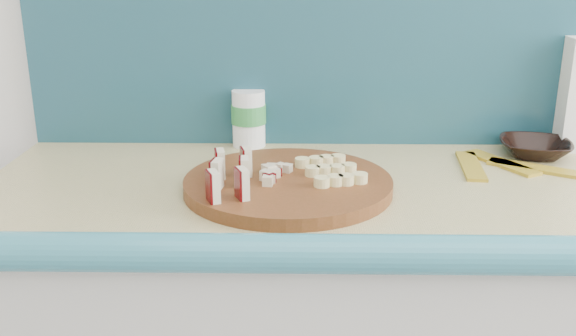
# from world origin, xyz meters

# --- Properties ---
(backsplash) EXTENTS (2.20, 0.02, 0.50)m
(backsplash) POSITION_xyz_m (0.10, 1.79, 1.16)
(backsplash) COLOR teal
(backsplash) RESTS_ON kitchen_counter
(cutting_board) EXTENTS (0.49, 0.49, 0.02)m
(cutting_board) POSITION_xyz_m (-0.41, 1.47, 0.92)
(cutting_board) COLOR #4F2B11
(cutting_board) RESTS_ON kitchen_counter
(apple_wedges) EXTENTS (0.08, 0.17, 0.05)m
(apple_wedges) POSITION_xyz_m (-0.51, 1.41, 0.96)
(apple_wedges) COLOR beige
(apple_wedges) RESTS_ON cutting_board
(apple_chunks) EXTENTS (0.06, 0.07, 0.02)m
(apple_chunks) POSITION_xyz_m (-0.43, 1.46, 0.94)
(apple_chunks) COLOR beige
(apple_chunks) RESTS_ON cutting_board
(banana_slices) EXTENTS (0.13, 0.16, 0.02)m
(banana_slices) POSITION_xyz_m (-0.33, 1.49, 0.94)
(banana_slices) COLOR #E4D68B
(banana_slices) RESTS_ON cutting_board
(brown_bowl) EXTENTS (0.18, 0.18, 0.04)m
(brown_bowl) POSITION_xyz_m (0.13, 1.69, 0.93)
(brown_bowl) COLOR black
(brown_bowl) RESTS_ON kitchen_counter
(canister) EXTENTS (0.08, 0.08, 0.13)m
(canister) POSITION_xyz_m (-0.50, 1.76, 0.98)
(canister) COLOR white
(canister) RESTS_ON kitchen_counter
(banana_peel) EXTENTS (0.24, 0.21, 0.01)m
(banana_peel) POSITION_xyz_m (0.03, 1.61, 0.91)
(banana_peel) COLOR gold
(banana_peel) RESTS_ON kitchen_counter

